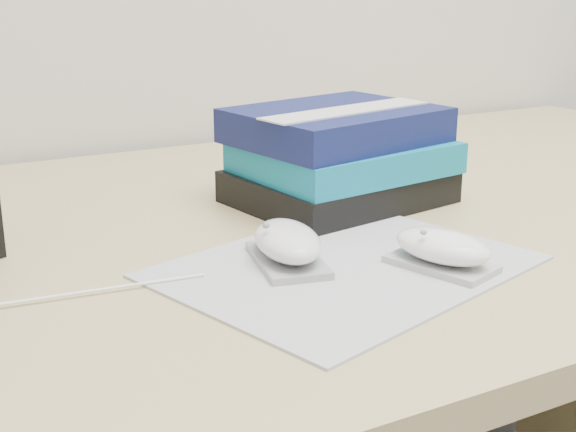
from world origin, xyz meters
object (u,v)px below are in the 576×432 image
desk (277,377)px  book_stack (339,156)px  mouse_front (442,249)px  mouse_rear (288,244)px

desk → book_stack: book_stack is taller
mouse_front → mouse_rear: bearing=146.9°
desk → book_stack: (0.06, -0.04, 0.29)m
desk → mouse_front: size_ratio=15.03×
mouse_rear → desk: bearing=64.8°
mouse_front → book_stack: size_ratio=0.42×
desk → mouse_rear: 0.34m
mouse_rear → book_stack: bearing=45.5°
book_stack → mouse_rear: bearing=-134.5°
mouse_rear → mouse_front: (0.12, -0.08, -0.00)m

